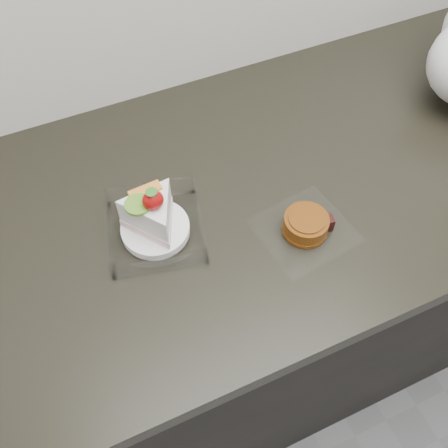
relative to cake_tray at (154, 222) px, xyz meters
The scene contains 3 objects.
counter 0.57m from the cake_tray, ahead, with size 2.04×0.64×0.90m.
cake_tray is the anchor object (origin of this frame).
mooncake_wrap 0.25m from the cake_tray, 22.81° to the right, with size 0.17×0.16×0.04m.
Camera 1 is at (-0.39, 1.19, 1.60)m, focal length 40.00 mm.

